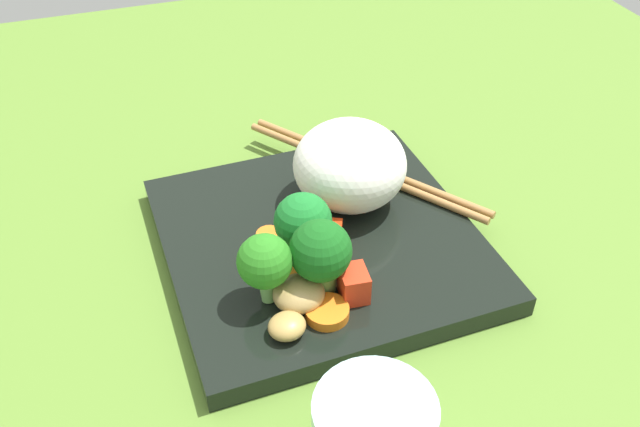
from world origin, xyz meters
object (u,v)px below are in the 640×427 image
square_plate (320,242)px  rice_mound (350,165)px  broccoli_floret_2 (321,253)px  chopstick_pair (363,167)px  carrot_slice_0 (342,260)px

square_plate → rice_mound: bearing=133.1°
broccoli_floret_2 → chopstick_pair: 15.58cm
carrot_slice_0 → chopstick_pair: (-10.57, 5.99, 0.03)cm
square_plate → chopstick_pair: chopstick_pair is taller
rice_mound → carrot_slice_0: size_ratio=4.65×
rice_mound → carrot_slice_0: (7.09, -3.26, -3.19)cm
square_plate → broccoli_floret_2: bearing=-19.0°
square_plate → rice_mound: (-3.47, 3.71, 4.35)cm
carrot_slice_0 → broccoli_floret_2: bearing=-48.5°
carrot_slice_0 → chopstick_pair: size_ratio=0.10×
rice_mound → chopstick_pair: size_ratio=0.45×
rice_mound → chopstick_pair: 5.44cm
carrot_slice_0 → chopstick_pair: same height
square_plate → chopstick_pair: size_ratio=1.14×
carrot_slice_0 → chopstick_pair: 12.15cm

